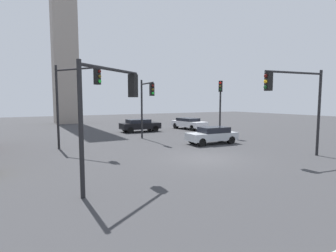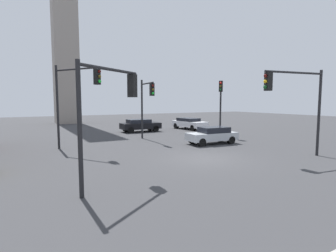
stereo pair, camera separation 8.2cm
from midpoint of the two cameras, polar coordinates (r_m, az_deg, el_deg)
ground_plane at (r=15.45m, az=8.06°, el=-7.02°), size 101.93×101.93×0.00m
traffic_light_0 at (r=24.75m, az=11.46°, el=5.99°), size 0.48×0.46×5.17m
traffic_light_1 at (r=22.20m, az=-4.54°, el=6.07°), size 0.42×2.79×5.17m
traffic_light_2 at (r=18.32m, az=-19.40°, el=7.43°), size 2.30×3.38×5.75m
traffic_light_3 at (r=16.79m, az=26.04°, el=6.31°), size 4.23×0.84×5.16m
traffic_light_4 at (r=10.49m, az=-12.17°, el=5.83°), size 2.96×2.11×4.69m
car_0 at (r=28.59m, az=-6.00°, el=0.22°), size 4.25×1.95×1.36m
car_1 at (r=31.05m, az=4.72°, el=0.63°), size 2.38×4.71×1.33m
car_4 at (r=20.70m, az=9.73°, el=-1.92°), size 4.06×1.90×1.31m
skyline_tower at (r=44.19m, az=-21.63°, el=21.76°), size 3.39×3.39×32.03m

